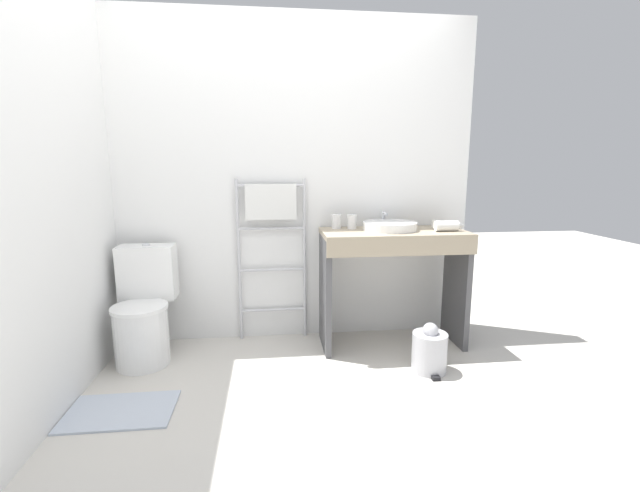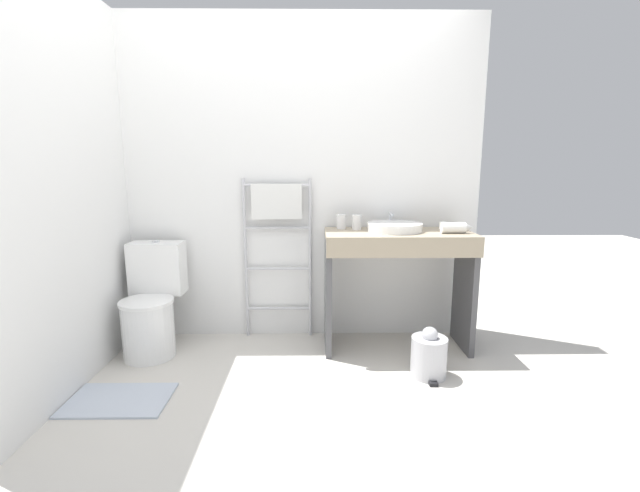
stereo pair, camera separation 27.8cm
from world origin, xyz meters
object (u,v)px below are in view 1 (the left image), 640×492
sink_basin (390,226)px  cup_near_wall (336,221)px  trash_bin (429,351)px  cup_near_edge (352,222)px  towel_radiator (271,224)px  hair_dryer (447,226)px  toilet (144,312)px

sink_basin → cup_near_wall: (-0.37, 0.12, 0.02)m
trash_bin → cup_near_edge: bearing=125.8°
cup_near_edge → towel_radiator: bearing=171.2°
sink_basin → trash_bin: bearing=-72.5°
sink_basin → hair_dryer: size_ratio=1.76×
sink_basin → cup_near_wall: 0.39m
cup_near_wall → hair_dryer: cup_near_wall is taller
towel_radiator → sink_basin: bearing=-12.0°
sink_basin → cup_near_edge: (-0.26, 0.09, 0.02)m
cup_near_wall → sink_basin: bearing=-17.5°
towel_radiator → trash_bin: bearing=-33.5°
toilet → trash_bin: size_ratio=2.39×
sink_basin → hair_dryer: 0.40m
towel_radiator → cup_near_wall: towel_radiator is taller
towel_radiator → cup_near_wall: 0.48m
cup_near_wall → trash_bin: 1.10m
cup_near_edge → toilet: bearing=-173.1°
toilet → towel_radiator: bearing=17.0°
toilet → towel_radiator: (0.87, 0.26, 0.55)m
towel_radiator → cup_near_edge: 0.59m
towel_radiator → sink_basin: towel_radiator is taller
cup_near_edge → trash_bin: 1.04m
sink_basin → toilet: bearing=-177.1°
hair_dryer → towel_radiator: bearing=168.0°
towel_radiator → hair_dryer: (1.23, -0.26, 0.00)m
cup_near_wall → hair_dryer: 0.79m
towel_radiator → sink_basin: (0.84, -0.18, -0.00)m
hair_dryer → trash_bin: hair_dryer is taller
toilet → hair_dryer: 2.17m
toilet → trash_bin: toilet is taller
toilet → hair_dryer: hair_dryer is taller
hair_dryer → trash_bin: 0.88m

